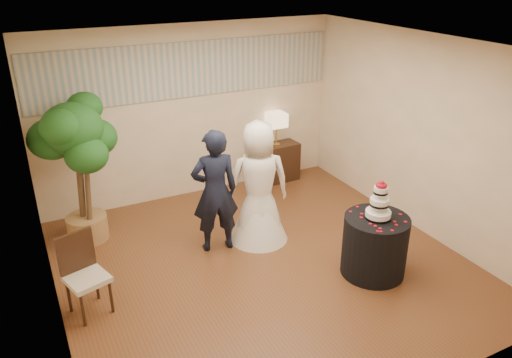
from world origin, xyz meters
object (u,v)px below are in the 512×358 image
table_lamp (276,129)px  side_chair (87,277)px  cake_table (375,246)px  wedding_cake (380,200)px  groom (215,191)px  ficus_tree (79,171)px  bride (259,183)px  console (276,163)px

table_lamp → side_chair: (-3.63, -2.24, -0.50)m
cake_table → side_chair: bearing=166.3°
cake_table → wedding_cake: wedding_cake is taller
groom → ficus_tree: 1.88m
cake_table → groom: bearing=136.7°
wedding_cake → table_lamp: (0.28, 3.06, -0.06)m
bride → cake_table: bride is taller
ficus_tree → side_chair: bearing=-98.8°
groom → console: 2.49m
table_lamp → ficus_tree: (-3.37, -0.57, 0.08)m
wedding_cake → table_lamp: size_ratio=0.86×
groom → bride: (0.63, -0.04, 0.01)m
bride → wedding_cake: (0.91, -1.41, 0.16)m
table_lamp → bride: bearing=-125.8°
groom → cake_table: (1.54, -1.45, -0.47)m
console → side_chair: 4.27m
bride → ficus_tree: size_ratio=0.83×
groom → cake_table: groom is taller
side_chair → groom: bearing=2.4°
groom → ficus_tree: ficus_tree is taller
wedding_cake → groom: bearing=136.7°
bride → ficus_tree: ficus_tree is taller
ficus_tree → side_chair: size_ratio=2.21×
ficus_tree → bride: bearing=-26.5°
console → side_chair: (-3.63, -2.24, 0.13)m
side_chair → table_lamp: bearing=14.9°
groom → ficus_tree: size_ratio=0.82×
wedding_cake → side_chair: size_ratio=0.52×
bride → console: bearing=-110.9°
wedding_cake → side_chair: 3.49m
cake_table → ficus_tree: 4.02m
table_lamp → cake_table: bearing=-95.2°
side_chair → wedding_cake: bearing=-30.6°
table_lamp → ficus_tree: ficus_tree is taller
wedding_cake → ficus_tree: bearing=141.0°
groom → bride: bearing=-175.2°
console → table_lamp: (0.00, 0.00, 0.63)m
cake_table → console: size_ratio=0.98×
wedding_cake → ficus_tree: size_ratio=0.24×
cake_table → console: (0.28, 3.06, -0.05)m
cake_table → ficus_tree: size_ratio=0.38×
bride → side_chair: bride is taller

